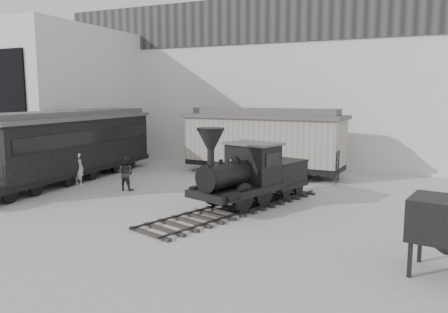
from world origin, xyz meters
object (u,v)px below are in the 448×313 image
at_px(passenger_coach, 71,145).
at_px(visitor_a, 79,169).
at_px(locomotive, 248,177).
at_px(visitor_b, 126,173).
at_px(boxcar, 263,140).

bearing_deg(passenger_coach, visitor_a, -37.98).
relative_size(passenger_coach, visitor_a, 7.84).
distance_m(locomotive, passenger_coach, 11.11).
distance_m(visitor_a, visitor_b, 3.04).
relative_size(locomotive, passenger_coach, 0.72).
bearing_deg(visitor_a, visitor_b, -177.86).
height_order(boxcar, passenger_coach, boxcar).
bearing_deg(visitor_b, passenger_coach, -18.77).
bearing_deg(visitor_b, visitor_a, -7.61).
relative_size(boxcar, passenger_coach, 0.73).
bearing_deg(boxcar, locomotive, -71.48).
distance_m(boxcar, visitor_b, 8.51).
distance_m(locomotive, visitor_b, 6.69).
bearing_deg(visitor_b, boxcar, -130.65).
xyz_separation_m(boxcar, passenger_coach, (-9.12, -5.95, -0.10)).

